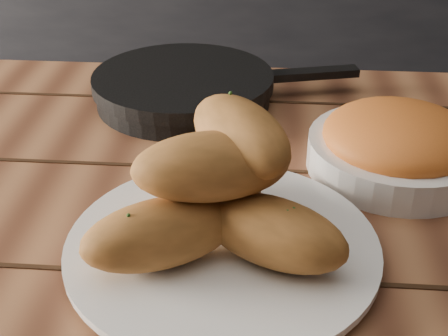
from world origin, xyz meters
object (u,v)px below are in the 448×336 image
at_px(bowl, 398,145).
at_px(skillet, 185,87).
at_px(table, 196,284).
at_px(plate, 222,248).
at_px(bread_rolls, 221,191).

bearing_deg(bowl, skillet, 148.46).
xyz_separation_m(table, skillet, (-0.05, 0.29, 0.12)).
bearing_deg(table, skillet, 99.29).
height_order(plate, bowl, bowl).
xyz_separation_m(bread_rolls, bowl, (0.20, 0.18, -0.04)).
height_order(table, skillet, skillet).
bearing_deg(plate, skillet, 103.27).
bearing_deg(bowl, plate, -136.59).
distance_m(table, bread_rolls, 0.19).
height_order(table, bread_rolls, bread_rolls).
distance_m(skillet, bowl, 0.33).
bearing_deg(table, bowl, 26.76).
xyz_separation_m(table, bowl, (0.23, 0.12, 0.13)).
bearing_deg(bread_rolls, table, 118.59).
xyz_separation_m(plate, skillet, (-0.08, 0.36, 0.01)).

